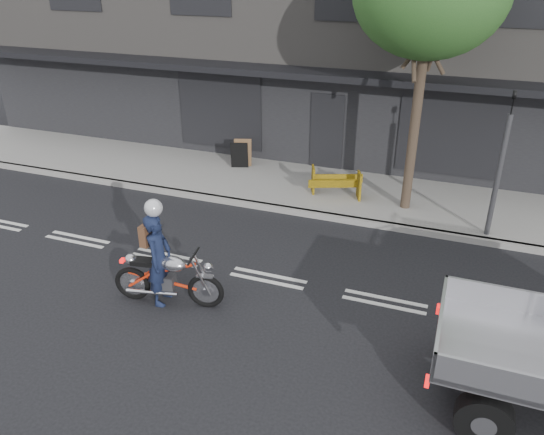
% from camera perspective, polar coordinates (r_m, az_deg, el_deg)
% --- Properties ---
extents(ground, '(80.00, 80.00, 0.00)m').
position_cam_1_polar(ground, '(11.03, -0.41, -6.55)').
color(ground, black).
rests_on(ground, ground).
extents(sidewalk, '(32.00, 3.20, 0.15)m').
position_cam_1_polar(sidewalk, '(14.98, 5.98, 2.91)').
color(sidewalk, gray).
rests_on(sidewalk, ground).
extents(kerb, '(32.00, 0.20, 0.15)m').
position_cam_1_polar(kerb, '(13.57, 4.23, 0.40)').
color(kerb, gray).
rests_on(kerb, ground).
extents(building_main, '(26.00, 10.00, 8.00)m').
position_cam_1_polar(building_main, '(20.33, 11.66, 20.20)').
color(building_main, slate).
rests_on(building_main, ground).
extents(traffic_light_pole, '(0.12, 0.12, 3.50)m').
position_cam_1_polar(traffic_light_pole, '(12.80, 23.18, 4.32)').
color(traffic_light_pole, '#2D2D30').
rests_on(traffic_light_pole, ground).
extents(motorcycle, '(2.16, 0.64, 1.12)m').
position_cam_1_polar(motorcycle, '(10.21, -11.15, -6.26)').
color(motorcycle, black).
rests_on(motorcycle, ground).
extents(rider, '(0.55, 0.73, 1.83)m').
position_cam_1_polar(rider, '(10.11, -12.05, -4.45)').
color(rider, '#141D39').
rests_on(rider, ground).
extents(construction_barrier, '(1.46, 1.00, 0.76)m').
position_cam_1_polar(construction_barrier, '(14.20, 6.67, 3.53)').
color(construction_barrier, yellow).
rests_on(construction_barrier, sidewalk).
extents(sandwich_board, '(0.61, 0.50, 0.84)m').
position_cam_1_polar(sandwich_board, '(16.20, -3.53, 6.71)').
color(sandwich_board, black).
rests_on(sandwich_board, sidewalk).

